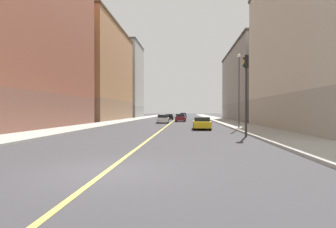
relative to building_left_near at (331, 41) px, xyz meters
name	(u,v)px	position (x,y,z in m)	size (l,w,h in m)	color
ground_plane	(107,171)	(-16.45, -18.79, -8.68)	(400.00, 400.00, 0.00)	#373538
sidewalk_left	(218,120)	(-7.21, 30.21, -8.60)	(3.98, 168.00, 0.15)	#9E9B93
sidewalk_right	(133,119)	(-25.70, 30.21, -8.60)	(3.98, 168.00, 0.15)	#9E9B93
lane_center_stripe	(175,120)	(-16.45, 30.21, -8.67)	(0.16, 154.00, 0.01)	#E5D14C
building_left_near	(331,41)	(0.00, 0.00, 0.00)	(10.74, 22.55, 17.34)	#9D9688
building_left_mid	(258,84)	(0.00, 26.04, -1.60)	(10.74, 26.22, 14.15)	slate
building_right_corner	(6,28)	(-32.91, -0.25, 1.94)	(10.74, 24.48, 21.22)	brown
building_right_midblock	(95,73)	(-32.91, 27.18, 1.06)	(10.74, 25.65, 19.46)	#8F6B4F
building_right_distant	(122,81)	(-32.91, 50.44, 2.18)	(10.74, 14.60, 21.70)	gray
traffic_light_left_near	(246,84)	(-9.62, -7.01, -4.81)	(0.40, 0.32, 5.97)	#2D2D2D
street_lamp_left_near	(239,84)	(-8.60, 0.83, -3.97)	(0.36, 0.36, 7.58)	#4C4C51
car_yellow	(202,123)	(-12.39, 0.85, -8.05)	(1.87, 4.62, 1.25)	gold
car_white	(163,119)	(-17.67, 14.72, -8.03)	(1.94, 4.09, 1.33)	white
car_maroon	(181,118)	(-15.04, 20.62, -8.03)	(1.88, 4.03, 1.35)	maroon
car_blue	(183,115)	(-14.95, 50.30, -8.02)	(2.02, 4.52, 1.36)	#23389E
car_black	(169,117)	(-17.82, 31.47, -8.06)	(1.97, 4.49, 1.22)	black
car_teal	(181,117)	(-15.03, 28.54, -8.06)	(1.93, 4.35, 1.25)	#196670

